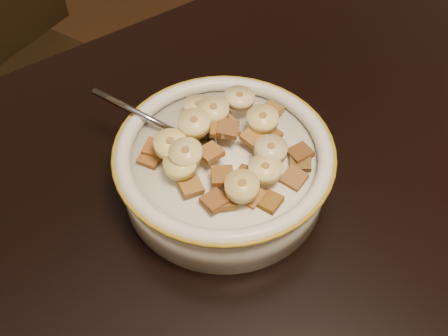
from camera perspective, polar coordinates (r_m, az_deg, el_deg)
chair at (r=1.17m, az=-21.00°, el=8.72°), size 0.51×0.51×0.89m
cereal_bowl at (r=0.50m, az=-0.00°, el=-0.38°), size 0.21×0.21×0.05m
milk at (r=0.49m, az=-0.00°, el=1.45°), size 0.17×0.17×0.00m
spoon at (r=0.49m, az=-3.43°, el=3.08°), size 0.06×0.06×0.01m
cereal_square_0 at (r=0.46m, az=-1.55°, el=1.77°), size 0.02×0.02×0.01m
cereal_square_1 at (r=0.52m, az=5.37°, el=6.59°), size 0.02×0.02×0.01m
cereal_square_2 at (r=0.45m, az=3.09°, el=-3.11°), size 0.03×0.03×0.01m
cereal_square_3 at (r=0.45m, az=-0.21°, el=-0.87°), size 0.03×0.03×0.01m
cereal_square_4 at (r=0.48m, az=0.41°, el=4.50°), size 0.03×0.02×0.01m
cereal_square_5 at (r=0.49m, az=4.81°, el=3.96°), size 0.03×0.03×0.01m
cereal_square_6 at (r=0.49m, az=5.16°, el=3.72°), size 0.02×0.02×0.01m
cereal_square_7 at (r=0.48m, az=-0.42°, el=4.54°), size 0.03×0.03×0.01m
cereal_square_8 at (r=0.48m, az=-7.92°, el=2.27°), size 0.03×0.03×0.01m
cereal_square_9 at (r=0.45m, az=-3.86°, el=-2.06°), size 0.02×0.02×0.01m
cereal_square_10 at (r=0.47m, az=8.01°, el=-1.18°), size 0.03×0.03×0.01m
cereal_square_11 at (r=0.45m, az=2.53°, el=-0.96°), size 0.03×0.03×0.01m
cereal_square_12 at (r=0.45m, az=3.08°, el=-1.05°), size 0.02×0.02×0.01m
cereal_square_13 at (r=0.51m, az=-1.41°, el=6.07°), size 0.02×0.02×0.01m
cereal_square_14 at (r=0.44m, az=-1.09°, el=-3.77°), size 0.02×0.02×0.01m
cereal_square_15 at (r=0.45m, az=5.18°, el=-3.81°), size 0.03×0.03×0.01m
cereal_square_16 at (r=0.51m, az=-0.64°, el=6.56°), size 0.02×0.02×0.01m
cereal_square_17 at (r=0.49m, az=0.16°, el=5.12°), size 0.02×0.02×0.01m
cereal_square_18 at (r=0.48m, az=0.45°, el=4.53°), size 0.03×0.03×0.01m
cereal_square_19 at (r=0.50m, az=4.60°, el=5.25°), size 0.02×0.03×0.01m
cereal_square_20 at (r=0.48m, az=8.74°, el=0.73°), size 0.03×0.03×0.01m
cereal_square_21 at (r=0.49m, az=4.62°, el=3.54°), size 0.03×0.03×0.01m
cereal_square_22 at (r=0.48m, az=-3.06°, el=4.48°), size 0.02×0.02×0.01m
cereal_square_23 at (r=0.48m, az=-8.41°, el=1.16°), size 0.03×0.03×0.01m
cereal_square_24 at (r=0.48m, az=3.41°, el=3.55°), size 0.02×0.02×0.01m
cereal_square_25 at (r=0.44m, az=0.07°, el=-3.75°), size 0.03×0.03×0.01m
cereal_square_26 at (r=0.48m, az=8.71°, el=1.71°), size 0.02×0.02×0.01m
banana_slice_0 at (r=0.46m, az=5.37°, el=2.14°), size 0.03×0.03×0.01m
banana_slice_1 at (r=0.49m, az=4.43°, el=5.63°), size 0.04×0.04×0.01m
banana_slice_2 at (r=0.47m, az=-3.44°, el=5.15°), size 0.04×0.04×0.01m
banana_slice_3 at (r=0.45m, az=-5.02°, el=0.44°), size 0.04×0.03×0.01m
banana_slice_4 at (r=0.49m, az=-1.21°, el=6.65°), size 0.04×0.04×0.01m
banana_slice_5 at (r=0.46m, az=-6.16°, el=2.73°), size 0.04×0.04×0.01m
banana_slice_6 at (r=0.45m, az=4.72°, el=-0.11°), size 0.04×0.04×0.01m
banana_slice_7 at (r=0.44m, az=2.06°, el=-2.07°), size 0.04×0.04×0.01m
banana_slice_8 at (r=0.51m, az=1.76°, el=8.01°), size 0.04×0.04×0.01m
banana_slice_9 at (r=0.51m, az=-2.94°, el=7.02°), size 0.04×0.04×0.01m
banana_slice_10 at (r=0.45m, az=-4.40°, el=1.70°), size 0.04×0.04×0.01m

